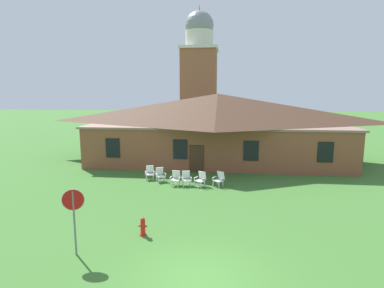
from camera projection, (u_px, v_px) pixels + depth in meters
ground_plane at (199, 281)px, 9.99m from camera, size 200.00×200.00×0.00m
brick_building at (217, 126)px, 28.03m from camera, size 21.99×10.40×5.92m
dome_tower at (199, 78)px, 43.44m from camera, size 5.18×5.18×17.88m
stop_sign at (74, 208)px, 11.34m from camera, size 0.77×0.28×2.53m
lawn_chair_by_porch at (150, 172)px, 21.76m from camera, size 0.73×0.77×0.96m
lawn_chair_near_door at (160, 174)px, 21.23m from camera, size 0.82×0.85×0.96m
lawn_chair_left_end at (176, 178)px, 20.34m from camera, size 0.67×0.71×0.96m
lawn_chair_middle at (186, 178)px, 20.29m from camera, size 0.74×0.79×0.96m
lawn_chair_right_end at (201, 179)px, 20.11m from camera, size 0.82×0.85×0.96m
lawn_chair_far_side at (219, 179)px, 20.15m from camera, size 0.85×0.87×0.96m
fire_hydrant at (143, 227)px, 13.16m from camera, size 0.36×0.28×0.79m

